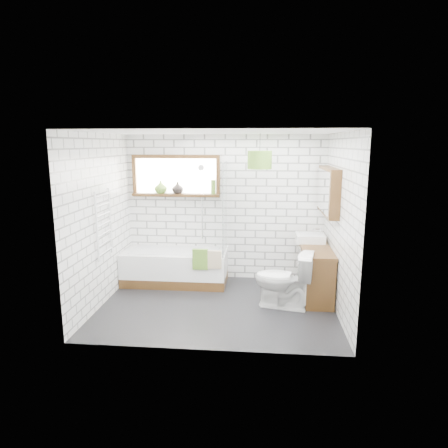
# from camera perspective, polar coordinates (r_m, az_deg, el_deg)

# --- Properties ---
(floor) EXTENTS (3.40, 2.60, 0.01)m
(floor) POSITION_cam_1_polar(r_m,az_deg,el_deg) (6.02, -0.97, -11.60)
(floor) COLOR black
(floor) RESTS_ON ground
(ceiling) EXTENTS (3.40, 2.60, 0.01)m
(ceiling) POSITION_cam_1_polar(r_m,az_deg,el_deg) (5.54, -1.06, 13.05)
(ceiling) COLOR white
(ceiling) RESTS_ON ground
(wall_back) EXTENTS (3.40, 0.01, 2.50)m
(wall_back) POSITION_cam_1_polar(r_m,az_deg,el_deg) (6.92, 0.18, 2.30)
(wall_back) COLOR white
(wall_back) RESTS_ON ground
(wall_front) EXTENTS (3.40, 0.01, 2.50)m
(wall_front) POSITION_cam_1_polar(r_m,az_deg,el_deg) (4.38, -2.90, -3.09)
(wall_front) COLOR white
(wall_front) RESTS_ON ground
(wall_left) EXTENTS (0.01, 2.60, 2.50)m
(wall_left) POSITION_cam_1_polar(r_m,az_deg,el_deg) (6.07, -17.22, 0.49)
(wall_left) COLOR white
(wall_left) RESTS_ON ground
(wall_right) EXTENTS (0.01, 2.60, 2.50)m
(wall_right) POSITION_cam_1_polar(r_m,az_deg,el_deg) (5.72, 16.23, -0.11)
(wall_right) COLOR white
(wall_right) RESTS_ON ground
(window) EXTENTS (1.52, 0.16, 0.68)m
(window) POSITION_cam_1_polar(r_m,az_deg,el_deg) (6.94, -6.90, 6.82)
(window) COLOR #3C2510
(window) RESTS_ON wall_back
(towel_radiator) EXTENTS (0.06, 0.52, 1.00)m
(towel_radiator) POSITION_cam_1_polar(r_m,az_deg,el_deg) (6.06, -16.79, 0.02)
(towel_radiator) COLOR white
(towel_radiator) RESTS_ON wall_left
(mirror_cabinet) EXTENTS (0.16, 1.20, 0.70)m
(mirror_cabinet) POSITION_cam_1_polar(r_m,az_deg,el_deg) (6.22, 14.65, 4.62)
(mirror_cabinet) COLOR #3C2510
(mirror_cabinet) RESTS_ON wall_right
(shower_riser) EXTENTS (0.02, 0.02, 1.30)m
(shower_riser) POSITION_cam_1_polar(r_m,az_deg,el_deg) (6.91, -3.16, 3.11)
(shower_riser) COLOR silver
(shower_riser) RESTS_ON wall_back
(bathtub) EXTENTS (1.74, 0.77, 0.56)m
(bathtub) POSITION_cam_1_polar(r_m,az_deg,el_deg) (6.89, -6.96, -6.10)
(bathtub) COLOR white
(bathtub) RESTS_ON floor
(shower_screen) EXTENTS (0.02, 0.72, 1.50)m
(shower_screen) POSITION_cam_1_polar(r_m,az_deg,el_deg) (6.53, 0.14, 2.30)
(shower_screen) COLOR white
(shower_screen) RESTS_ON bathtub
(towel_green) EXTENTS (0.24, 0.07, 0.33)m
(towel_green) POSITION_cam_1_polar(r_m,az_deg,el_deg) (6.37, -3.41, -5.05)
(towel_green) COLOR #4F7B25
(towel_green) RESTS_ON bathtub
(towel_beige) EXTENTS (0.22, 0.06, 0.29)m
(towel_beige) POSITION_cam_1_polar(r_m,az_deg,el_deg) (6.34, -1.36, -5.12)
(towel_beige) COLOR tan
(towel_beige) RESTS_ON bathtub
(vanity) EXTENTS (0.44, 1.37, 0.78)m
(vanity) POSITION_cam_1_polar(r_m,az_deg,el_deg) (6.45, 12.88, -6.53)
(vanity) COLOR #3C2510
(vanity) RESTS_ON floor
(basin) EXTENTS (0.45, 0.39, 0.13)m
(basin) POSITION_cam_1_polar(r_m,az_deg,el_deg) (6.61, 12.21, -1.96)
(basin) COLOR white
(basin) RESTS_ON vanity
(tap) EXTENTS (0.04, 0.04, 0.18)m
(tap) POSITION_cam_1_polar(r_m,az_deg,el_deg) (6.61, 13.61, -1.37)
(tap) COLOR silver
(tap) RESTS_ON vanity
(toilet) EXTENTS (0.62, 0.90, 0.84)m
(toilet) POSITION_cam_1_polar(r_m,az_deg,el_deg) (5.88, 8.49, -7.87)
(toilet) COLOR white
(toilet) RESTS_ON floor
(vase_olive) EXTENTS (0.25, 0.25, 0.22)m
(vase_olive) POSITION_cam_1_polar(r_m,az_deg,el_deg) (6.99, -9.03, 5.06)
(vase_olive) COLOR #568127
(vase_olive) RESTS_ON window
(vase_dark) EXTENTS (0.25, 0.25, 0.20)m
(vase_dark) POSITION_cam_1_polar(r_m,az_deg,el_deg) (6.93, -6.64, 5.00)
(vase_dark) COLOR black
(vase_dark) RESTS_ON window
(bottle) EXTENTS (0.10, 0.10, 0.24)m
(bottle) POSITION_cam_1_polar(r_m,az_deg,el_deg) (6.82, -1.55, 5.14)
(bottle) COLOR #568127
(bottle) RESTS_ON window
(pendant) EXTENTS (0.38, 0.38, 0.28)m
(pendant) POSITION_cam_1_polar(r_m,az_deg,el_deg) (6.26, 5.12, 9.11)
(pendant) COLOR #4F7B25
(pendant) RESTS_ON ceiling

